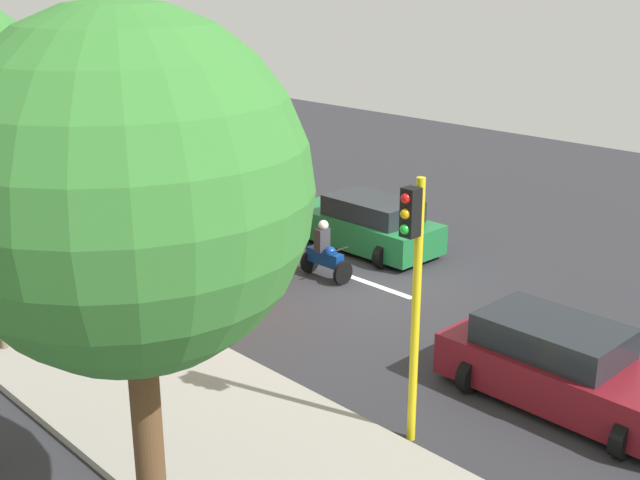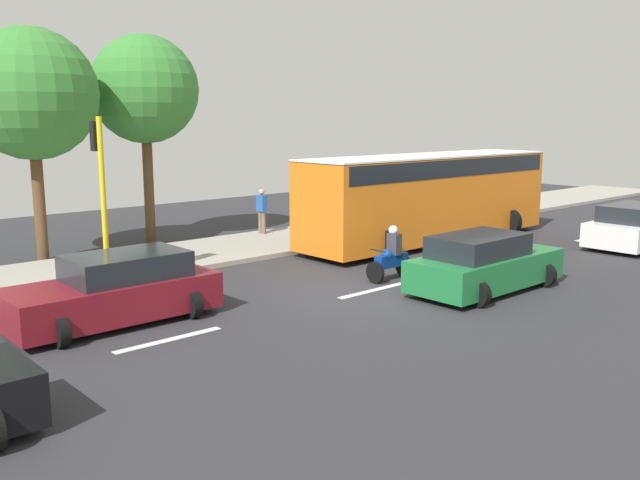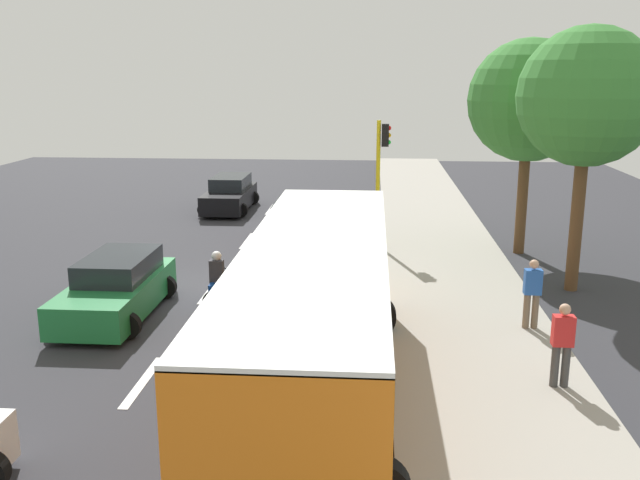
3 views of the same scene
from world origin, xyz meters
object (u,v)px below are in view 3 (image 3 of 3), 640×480
at_px(pedestrian_near_signal, 532,292).
at_px(pedestrian_by_tree, 562,342).
at_px(car_black, 230,195).
at_px(car_maroon, 298,222).
at_px(city_bus, 317,311).
at_px(car_green, 116,288).
at_px(street_tree_south, 529,101).
at_px(street_tree_north, 588,98).
at_px(motorcycle, 218,283).
at_px(traffic_light_corner, 381,167).

xyz_separation_m(pedestrian_near_signal, pedestrian_by_tree, (-0.12, -3.18, 0.00)).
xyz_separation_m(car_black, pedestrian_by_tree, (10.07, -17.58, 0.35)).
distance_m(car_black, pedestrian_near_signal, 17.65).
bearing_deg(pedestrian_by_tree, car_maroon, 117.85).
relative_size(city_bus, pedestrian_near_signal, 6.51).
xyz_separation_m(car_green, street_tree_south, (11.57, 7.18, 4.44)).
xyz_separation_m(pedestrian_by_tree, street_tree_north, (2.05, 6.78, 4.36)).
relative_size(motorcycle, traffic_light_corner, 0.34).
bearing_deg(traffic_light_corner, car_black, 135.26).
relative_size(pedestrian_near_signal, traffic_light_corner, 0.38).
bearing_deg(pedestrian_by_tree, pedestrian_near_signal, 87.90).
height_order(city_bus, traffic_light_corner, traffic_light_corner).
bearing_deg(car_green, car_black, 89.51).
relative_size(pedestrian_by_tree, street_tree_north, 0.23).
xyz_separation_m(motorcycle, street_tree_north, (9.79, 2.16, 4.78)).
distance_m(car_green, street_tree_south, 14.32).
distance_m(car_black, pedestrian_by_tree, 20.26).
height_order(car_black, street_tree_north, street_tree_north).
bearing_deg(pedestrian_by_tree, city_bus, -170.57).
xyz_separation_m(city_bus, pedestrian_by_tree, (4.68, 0.78, -0.79)).
height_order(car_maroon, motorcycle, motorcycle).
bearing_deg(motorcycle, street_tree_south, 34.54).
relative_size(car_green, pedestrian_by_tree, 2.70).
height_order(traffic_light_corner, street_tree_north, street_tree_north).
bearing_deg(city_bus, street_tree_south, 62.58).
bearing_deg(traffic_light_corner, street_tree_south, -0.96).
xyz_separation_m(car_maroon, street_tree_north, (8.44, -5.32, 4.71)).
height_order(car_maroon, car_black, same).
bearing_deg(pedestrian_near_signal, street_tree_south, 80.69).
distance_m(motorcycle, street_tree_north, 11.11).
distance_m(pedestrian_near_signal, pedestrian_by_tree, 3.18).
height_order(city_bus, street_tree_south, street_tree_south).
bearing_deg(city_bus, car_maroon, 97.59).
distance_m(pedestrian_near_signal, street_tree_north, 5.98).
bearing_deg(city_bus, pedestrian_by_tree, 9.43).
height_order(car_black, motorcycle, motorcycle).
relative_size(motorcycle, street_tree_south, 0.21).
height_order(city_bus, pedestrian_by_tree, city_bus).
bearing_deg(motorcycle, pedestrian_by_tree, -30.83).
distance_m(car_green, motorcycle, 2.60).
xyz_separation_m(car_maroon, pedestrian_near_signal, (6.51, -8.93, 0.35)).
distance_m(city_bus, street_tree_south, 13.57).
bearing_deg(car_black, city_bus, -73.62).
height_order(car_green, street_tree_north, street_tree_north).
xyz_separation_m(car_maroon, car_black, (-3.68, 5.48, -0.00)).
xyz_separation_m(car_green, city_bus, (5.51, -4.51, 1.13)).
relative_size(car_black, motorcycle, 2.95).
relative_size(car_black, street_tree_north, 0.61).
height_order(pedestrian_by_tree, traffic_light_corner, traffic_light_corner).
relative_size(city_bus, pedestrian_by_tree, 6.51).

